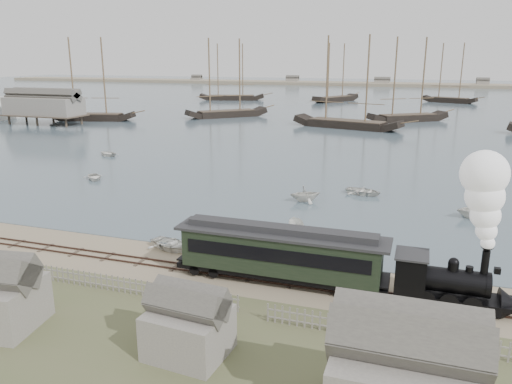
% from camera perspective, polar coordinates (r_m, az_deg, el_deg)
% --- Properties ---
extents(ground, '(600.00, 600.00, 0.00)m').
position_cam_1_polar(ground, '(38.68, -2.48, -8.17)').
color(ground, tan).
rests_on(ground, ground).
extents(harbor_water, '(600.00, 336.00, 0.06)m').
position_cam_1_polar(harbor_water, '(204.09, 15.11, 10.39)').
color(harbor_water, '#4C616C').
rests_on(harbor_water, ground).
extents(rail_track, '(120.00, 1.80, 0.16)m').
position_cam_1_polar(rail_track, '(36.97, -3.60, -9.27)').
color(rail_track, '#3B2720').
rests_on(rail_track, ground).
extents(picket_fence_west, '(19.00, 0.10, 1.20)m').
position_cam_1_polar(picket_fence_west, '(35.93, -16.53, -10.74)').
color(picket_fence_west, gray).
rests_on(picket_fence_west, ground).
extents(picket_fence_east, '(15.00, 0.10, 1.20)m').
position_cam_1_polar(picket_fence_east, '(29.85, 15.83, -16.35)').
color(picket_fence_east, gray).
rests_on(picket_fence_east, ground).
extents(shed_mid, '(4.00, 3.50, 3.60)m').
position_cam_1_polar(shed_mid, '(28.25, -7.63, -17.83)').
color(shed_mid, gray).
rests_on(shed_mid, ground).
extents(far_spit, '(500.00, 20.00, 1.80)m').
position_cam_1_polar(far_spit, '(283.81, 16.23, 11.52)').
color(far_spit, gray).
rests_on(far_spit, ground).
extents(locomotive, '(7.78, 2.90, 9.70)m').
position_cam_1_polar(locomotive, '(33.14, 23.64, -5.27)').
color(locomotive, black).
rests_on(locomotive, ground).
extents(passenger_coach, '(14.85, 2.86, 3.61)m').
position_cam_1_polar(passenger_coach, '(34.83, 2.77, -6.85)').
color(passenger_coach, black).
rests_on(passenger_coach, ground).
extents(beached_dinghy, '(4.07, 4.78, 0.84)m').
position_cam_1_polar(beached_dinghy, '(41.84, -9.63, -5.91)').
color(beached_dinghy, silver).
rests_on(beached_dinghy, ground).
extents(rowboat_0, '(4.13, 4.13, 0.71)m').
position_cam_1_polar(rowboat_0, '(67.40, -18.01, 1.66)').
color(rowboat_0, silver).
rests_on(rowboat_0, harbor_water).
extents(rowboat_1, '(4.22, 4.39, 1.78)m').
position_cam_1_polar(rowboat_1, '(54.48, 5.64, -0.18)').
color(rowboat_1, silver).
rests_on(rowboat_1, harbor_water).
extents(rowboat_2, '(3.87, 2.58, 1.40)m').
position_cam_1_polar(rowboat_2, '(43.50, 4.66, -4.43)').
color(rowboat_2, silver).
rests_on(rowboat_2, harbor_water).
extents(rowboat_3, '(3.81, 4.65, 0.84)m').
position_cam_1_polar(rowboat_3, '(58.33, 12.19, 0.10)').
color(rowboat_3, silver).
rests_on(rowboat_3, harbor_water).
extents(rowboat_4, '(4.16, 4.37, 1.80)m').
position_cam_1_polar(rowboat_4, '(53.18, 23.58, -1.79)').
color(rowboat_4, silver).
rests_on(rowboat_4, harbor_water).
extents(rowboat_5, '(3.37, 1.92, 1.23)m').
position_cam_1_polar(rowboat_5, '(72.66, 25.99, 2.01)').
color(rowboat_5, silver).
rests_on(rowboat_5, harbor_water).
extents(rowboat_6, '(3.72, 4.23, 0.73)m').
position_cam_1_polar(rowboat_6, '(83.36, -16.61, 4.27)').
color(rowboat_6, silver).
rests_on(rowboat_6, harbor_water).
extents(schooner_0, '(21.14, 9.84, 20.00)m').
position_cam_1_polar(schooner_0, '(130.47, -18.49, 12.13)').
color(schooner_0, black).
rests_on(schooner_0, harbor_water).
extents(schooner_1, '(19.15, 18.54, 20.00)m').
position_cam_1_polar(schooner_1, '(131.58, -3.42, 12.88)').
color(schooner_1, black).
rests_on(schooner_1, harbor_water).
extents(schooner_2, '(25.04, 11.56, 20.00)m').
position_cam_1_polar(schooner_2, '(112.48, 10.55, 12.27)').
color(schooner_2, black).
rests_on(schooner_2, harbor_water).
extents(schooner_3, '(19.48, 15.77, 20.00)m').
position_cam_1_polar(schooner_3, '(127.79, 17.26, 12.18)').
color(schooner_3, black).
rests_on(schooner_3, harbor_water).
extents(schooner_6, '(23.88, 11.69, 20.00)m').
position_cam_1_polar(schooner_6, '(184.55, -2.82, 13.55)').
color(schooner_6, black).
rests_on(schooner_6, harbor_water).
extents(schooner_7, '(14.46, 20.62, 20.00)m').
position_cam_1_polar(schooner_7, '(180.63, 9.22, 13.35)').
color(schooner_7, black).
rests_on(schooner_7, harbor_water).
extents(schooner_8, '(18.20, 10.20, 20.00)m').
position_cam_1_polar(schooner_8, '(186.04, 21.50, 12.56)').
color(schooner_8, black).
rests_on(schooner_8, harbor_water).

